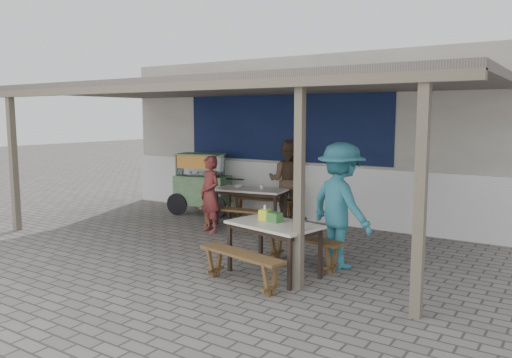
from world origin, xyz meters
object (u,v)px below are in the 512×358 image
object	(u,v)px
patron_street_side	(210,194)
bench_right_wall	(303,244)
patron_wall_side	(288,180)
donation_box	(275,217)
patron_right_table	(341,205)
table_left	(251,193)
vendor_cart	(202,181)
condiment_bowl	(238,186)
bench_left_wall	(264,203)
table_right	(274,229)
tissue_box	(265,215)
bench_left_street	(236,214)
bench_right_street	(241,261)
condiment_jar	(262,187)

from	to	relation	value
patron_street_side	bench_right_wall	bearing A→B (deg)	0.74
bench_right_wall	patron_wall_side	distance (m)	3.33
donation_box	patron_right_table	bearing A→B (deg)	51.59
table_left	vendor_cart	distance (m)	1.60
patron_street_side	condiment_bowl	distance (m)	1.04
table_left	vendor_cart	xyz separation A→B (m)	(-1.57, 0.31, 0.08)
bench_left_wall	table_right	bearing A→B (deg)	-65.19
patron_right_table	table_left	bearing A→B (deg)	-4.42
bench_right_wall	patron_wall_side	bearing A→B (deg)	135.29
table_left	tissue_box	distance (m)	3.06
bench_right_wall	vendor_cart	size ratio (longest dim) A/B	0.84
vendor_cart	bench_left_wall	bearing A→B (deg)	2.29
bench_right_wall	bench_left_wall	bearing A→B (deg)	143.45
patron_right_table	tissue_box	world-z (taller)	patron_right_table
bench_left_wall	patron_wall_side	world-z (taller)	patron_wall_side
bench_right_wall	patron_right_table	bearing A→B (deg)	39.72
vendor_cart	bench_left_street	bearing A→B (deg)	-42.94
patron_wall_side	bench_left_wall	bearing A→B (deg)	-5.97
bench_left_wall	tissue_box	size ratio (longest dim) A/B	10.61
patron_right_table	donation_box	xyz separation A→B (m)	(-0.65, -0.82, -0.11)
vendor_cart	patron_right_table	bearing A→B (deg)	-36.95
bench_left_wall	bench_right_wall	xyz separation A→B (m)	(2.35, -2.61, -0.01)
table_left	donation_box	size ratio (longest dim) A/B	7.50
bench_right_wall	donation_box	size ratio (longest dim) A/B	6.89
patron_street_side	donation_box	xyz separation A→B (m)	(2.36, -1.49, 0.07)
bench_left_wall	condiment_bowl	size ratio (longest dim) A/B	8.44
tissue_box	condiment_bowl	distance (m)	3.33
bench_right_wall	donation_box	world-z (taller)	donation_box
bench_right_street	donation_box	xyz separation A→B (m)	(0.09, 0.70, 0.48)
bench_right_street	vendor_cart	xyz separation A→B (m)	(-3.55, 3.48, 0.42)
bench_right_street	tissue_box	bearing A→B (deg)	109.66
patron_street_side	patron_wall_side	xyz separation A→B (m)	(0.69, 1.79, 0.12)
table_left	bench_right_wall	bearing A→B (deg)	-50.43
vendor_cart	patron_wall_side	xyz separation A→B (m)	(1.97, 0.49, 0.11)
bench_left_wall	bench_right_street	bearing A→B (deg)	-71.18
tissue_box	patron_street_side	bearing A→B (deg)	146.39
bench_left_wall	bench_right_street	xyz separation A→B (m)	(2.10, -3.86, -0.01)
bench_right_street	condiment_bowl	size ratio (longest dim) A/B	7.62
bench_right_street	vendor_cart	size ratio (longest dim) A/B	0.84
bench_right_wall	condiment_jar	bearing A→B (deg)	146.63
bench_left_wall	table_left	bearing A→B (deg)	-90.00
vendor_cart	tissue_box	bearing A→B (deg)	-50.69
patron_street_side	condiment_jar	world-z (taller)	patron_street_side
table_left	condiment_bowl	distance (m)	0.38
patron_wall_side	condiment_bowl	size ratio (longest dim) A/B	9.45
bench_left_street	bench_right_wall	xyz separation A→B (m)	(2.12, -1.23, -0.01)
patron_street_side	condiment_jar	xyz separation A→B (m)	(0.49, 1.08, 0.05)
donation_box	bench_left_street	bearing A→B (deg)	137.58
table_left	tissue_box	world-z (taller)	tissue_box
bench_left_wall	condiment_jar	size ratio (longest dim) A/B	17.26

